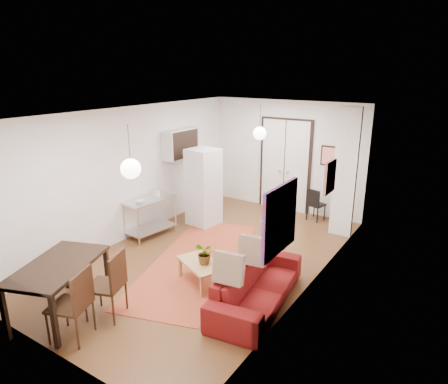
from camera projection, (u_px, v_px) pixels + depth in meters
The scene contains 27 objects.
floor at pixel (210, 256), 8.11m from camera, with size 7.00×7.00×0.00m, color brown.
ceiling at pixel (209, 112), 7.25m from camera, with size 4.20×7.00×0.02m, color white.
wall_back at pixel (286, 156), 10.48m from camera, with size 4.20×0.02×2.90m, color silver.
wall_front at pixel (46, 257), 4.88m from camera, with size 4.20×0.02×2.90m, color silver.
wall_left at pixel (131, 173), 8.77m from camera, with size 0.02×7.00×2.90m, color silver.
wall_right at pixel (314, 208), 6.59m from camera, with size 0.02×7.00×2.90m, color silver.
double_doors at pixel (285, 166), 10.52m from camera, with size 1.44×0.06×2.50m, color white.
stub_partition at pixel (345, 174), 8.76m from camera, with size 0.50×0.10×2.90m, color silver.
wall_cabinet at pixel (180, 144), 9.75m from camera, with size 0.35×1.00×0.70m, color silver.
painting_popart at pixel (280, 219), 5.54m from camera, with size 0.05×1.00×1.00m, color red.
painting_abstract at pixel (330, 177), 7.14m from camera, with size 0.05×0.50×0.60m, color beige.
poster_back at pixel (329, 156), 9.82m from camera, with size 0.40×0.03×0.50m, color red.
print_left at pixel (188, 138), 10.21m from camera, with size 0.03×0.44×0.54m, color #8B5F3A.
pendant_back at pixel (260, 133), 9.04m from camera, with size 0.30×0.30×0.80m.
pendant_front at pixel (131, 169), 5.84m from camera, with size 0.30×0.30×0.80m.
kilim_rug at pixel (196, 260), 7.93m from camera, with size 1.54×4.12×0.01m, color #BB472E.
sofa at pixel (257, 285), 6.41m from camera, with size 2.25×0.88×0.66m, color maroon.
coffee_table at pixel (201, 265), 7.00m from camera, with size 1.05×0.85×0.41m.
potted_plant at pixel (205, 253), 6.87m from camera, with size 0.36×0.31×0.40m, color #355D29.
kitchen_counter at pixel (150, 212), 8.98m from camera, with size 0.72×1.21×0.88m.
bowl at pixel (140, 201), 8.64m from camera, with size 0.21×0.21×0.05m, color beige.
soap_bottle at pixel (157, 192), 9.06m from camera, with size 0.08×0.08×0.18m, color teal.
fridge at pixel (204, 187), 9.58m from camera, with size 0.66×0.66×1.86m, color silver.
dining_table at pixel (58, 270), 5.99m from camera, with size 1.38×1.77×0.86m.
dining_chair_near at pixel (110, 276), 6.09m from camera, with size 0.65×0.79×1.06m.
dining_chair_far at pixel (75, 295), 5.58m from camera, with size 0.65×0.79×1.06m.
black_side_chair at pixel (317, 201), 10.01m from camera, with size 0.45×0.46×0.82m.
Camera 1 is at (4.24, -6.02, 3.65)m, focal length 32.00 mm.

